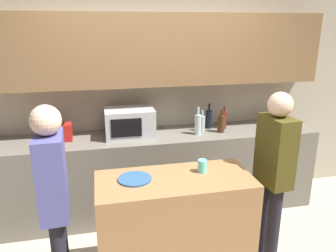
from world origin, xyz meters
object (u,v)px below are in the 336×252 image
object	(u,v)px
microwave	(129,122)
potted_plant	(281,109)
toaster	(59,132)
bottle_0	(198,124)
plate_on_island	(135,179)
person_left	(54,194)
person_center	(274,166)
bottle_3	(221,123)
bottle_4	(224,120)
bottle_1	(202,123)
cup_0	(202,166)
bottle_2	(209,119)

from	to	relation	value
microwave	potted_plant	xyz separation A→B (m)	(1.80, 0.00, 0.05)
toaster	bottle_0	bearing A→B (deg)	-4.30
plate_on_island	person_left	distance (m)	0.59
toaster	person_center	size ratio (longest dim) A/B	0.17
bottle_3	bottle_4	bearing A→B (deg)	57.16
bottle_1	cup_0	xyz separation A→B (m)	(-0.35, -1.07, -0.03)
bottle_4	person_left	xyz separation A→B (m)	(-1.76, -1.23, -0.09)
potted_plant	person_left	world-z (taller)	person_left
toaster	bottle_1	distance (m)	1.55
microwave	toaster	xyz separation A→B (m)	(-0.73, 0.00, -0.06)
toaster	bottle_2	size ratio (longest dim) A/B	0.89
bottle_3	bottle_1	bearing A→B (deg)	154.78
microwave	bottle_2	size ratio (longest dim) A/B	1.78
plate_on_island	person_left	bearing A→B (deg)	-171.15
bottle_1	bottle_3	bearing A→B (deg)	-25.22
potted_plant	plate_on_island	distance (m)	2.18
toaster	potted_plant	distance (m)	2.53
bottle_0	cup_0	world-z (taller)	bottle_0
toaster	person_center	world-z (taller)	person_center
potted_plant	plate_on_island	size ratio (longest dim) A/B	1.52
bottle_4	cup_0	size ratio (longest dim) A/B	2.58
microwave	person_center	world-z (taller)	person_center
toaster	bottle_2	bearing A→B (deg)	2.80
bottle_4	toaster	bearing A→B (deg)	-178.83
microwave	person_center	size ratio (longest dim) A/B	0.33
plate_on_island	person_center	xyz separation A→B (m)	(1.20, 0.04, -0.02)
bottle_1	bottle_2	bearing A→B (deg)	38.05
bottle_1	bottle_3	xyz separation A→B (m)	(0.19, -0.09, 0.01)
microwave	cup_0	world-z (taller)	microwave
plate_on_island	person_center	world-z (taller)	person_center
bottle_4	cup_0	bearing A→B (deg)	-119.28
toaster	plate_on_island	bearing A→B (deg)	-59.23
bottle_1	bottle_2	world-z (taller)	bottle_2
bottle_2	bottle_4	xyz separation A→B (m)	(0.17, -0.04, -0.01)
bottle_2	bottle_0	bearing A→B (deg)	-135.08
bottle_1	plate_on_island	world-z (taller)	bottle_1
cup_0	bottle_2	bearing A→B (deg)	68.53
potted_plant	bottle_4	world-z (taller)	potted_plant
toaster	plate_on_island	distance (m)	1.28
bottle_4	bottle_2	bearing A→B (deg)	165.39
plate_on_island	person_left	xyz separation A→B (m)	(-0.58, -0.09, -0.01)
plate_on_island	cup_0	world-z (taller)	cup_0
microwave	cup_0	size ratio (longest dim) A/B	5.06
person_left	bottle_0	bearing A→B (deg)	124.59
microwave	bottle_4	bearing A→B (deg)	2.03
microwave	bottle_0	bearing A→B (deg)	-8.40
microwave	person_center	xyz separation A→B (m)	(1.12, -1.06, -0.15)
bottle_1	bottle_4	xyz separation A→B (m)	(0.28, 0.04, 0.01)
plate_on_island	person_left	size ratio (longest dim) A/B	0.16
bottle_2	bottle_4	distance (m)	0.17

